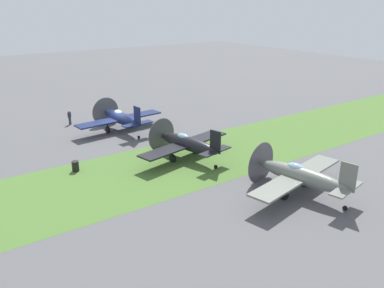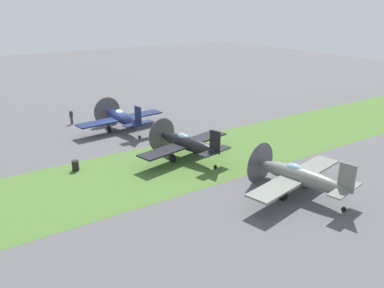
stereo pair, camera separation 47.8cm
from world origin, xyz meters
name	(u,v)px [view 2 (the right image)]	position (x,y,z in m)	size (l,w,h in m)	color
ground_plane	(113,132)	(0.00, 0.00, 0.00)	(160.00, 160.00, 0.00)	#515154
grass_verge	(167,166)	(0.00, -11.97, 0.00)	(120.00, 11.00, 0.01)	#476B2D
airplane_lead	(122,118)	(1.14, -0.22, 1.53)	(10.32, 8.17, 3.66)	#141E47
airplane_wingman	(187,143)	(2.49, -11.40, 1.51)	(10.18, 8.13, 3.61)	black
airplane_trail	(299,176)	(5.32, -22.33, 1.55)	(10.47, 8.36, 3.71)	slate
ground_crew_chief	(71,117)	(-2.75, 5.69, 0.91)	(0.53, 0.42, 1.73)	#2D3342
fuel_drum	(75,166)	(-7.04, -8.33, 0.45)	(0.60, 0.60, 0.90)	black
runway_marker_cone	(207,135)	(7.83, -7.25, 0.22)	(0.36, 0.36, 0.44)	orange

